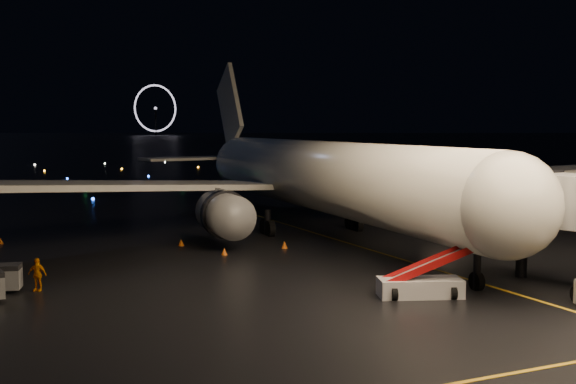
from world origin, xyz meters
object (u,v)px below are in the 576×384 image
belt_loader (420,268)px  baggage_cart_2 (4,278)px  crew_c (37,274)px  airliner (306,137)px

belt_loader → baggage_cart_2: 23.17m
belt_loader → baggage_cart_2: belt_loader is taller
crew_c → belt_loader: bearing=7.2°
airliner → baggage_cart_2: 30.81m
belt_loader → crew_c: size_ratio=3.52×
airliner → belt_loader: airliner is taller
belt_loader → crew_c: bearing=171.8°
belt_loader → crew_c: (-18.89, 10.04, -0.67)m
belt_loader → baggage_cart_2: size_ratio=3.62×
belt_loader → baggage_cart_2: (-20.63, 10.51, -0.83)m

